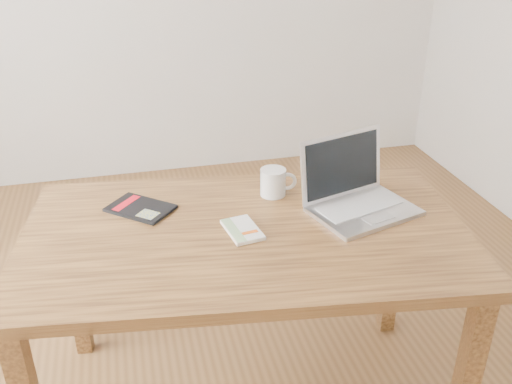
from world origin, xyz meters
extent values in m
plane|color=brown|center=(0.00, 0.00, 0.00)|extent=(4.00, 4.00, 0.00)
cube|color=#57371A|center=(0.16, -0.16, 0.73)|extent=(1.52, 0.99, 0.04)
cube|color=#57371A|center=(0.76, -0.59, 0.35)|extent=(0.07, 0.07, 0.71)
cube|color=#57371A|center=(-0.44, 0.27, 0.35)|extent=(0.07, 0.07, 0.71)
cube|color=#57371A|center=(0.85, 0.10, 0.35)|extent=(0.07, 0.07, 0.71)
cube|color=silver|center=(0.15, -0.17, 0.76)|extent=(0.12, 0.17, 0.01)
cube|color=white|center=(0.15, -0.17, 0.76)|extent=(0.12, 0.17, 0.01)
cube|color=#84A672|center=(0.12, -0.17, 0.76)|extent=(0.06, 0.16, 0.00)
cube|color=#DB530F|center=(0.17, -0.20, 0.76)|extent=(0.05, 0.02, 0.00)
cube|color=black|center=(-0.16, 0.06, 0.76)|extent=(0.25, 0.25, 0.01)
cube|color=#B50C1A|center=(-0.20, 0.10, 0.76)|extent=(0.10, 0.11, 0.00)
cube|color=gray|center=(-0.13, 0.00, 0.76)|extent=(0.08, 0.08, 0.00)
cube|color=silver|center=(0.58, -0.15, 0.76)|extent=(0.39, 0.32, 0.02)
cube|color=silver|center=(0.57, -0.12, 0.77)|extent=(0.31, 0.20, 0.00)
cube|color=#BCBCC1|center=(0.60, -0.22, 0.77)|extent=(0.11, 0.08, 0.00)
cube|color=silver|center=(0.54, -0.02, 0.88)|extent=(0.33, 0.13, 0.22)
cube|color=black|center=(0.54, -0.03, 0.88)|extent=(0.30, 0.12, 0.20)
cylinder|color=white|center=(0.31, 0.06, 0.80)|extent=(0.09, 0.09, 0.10)
cylinder|color=black|center=(0.31, 0.06, 0.84)|extent=(0.08, 0.08, 0.01)
torus|color=white|center=(0.37, 0.05, 0.80)|extent=(0.07, 0.02, 0.07)
camera|label=1|loc=(-0.18, -1.69, 1.69)|focal=40.00mm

